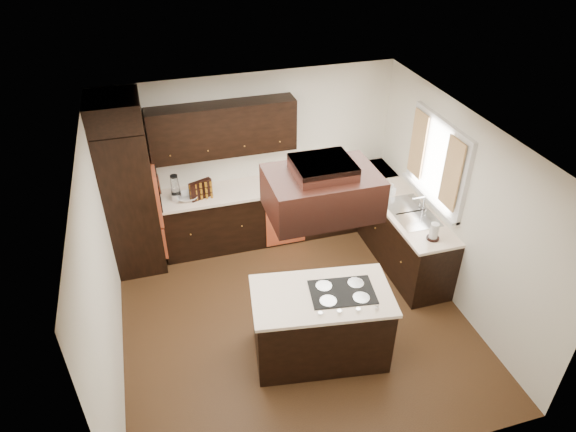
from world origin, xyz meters
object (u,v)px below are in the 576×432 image
(island, at_px, (320,326))
(spice_rack, at_px, (201,190))
(oven_column, at_px, (131,199))
(range_hood, at_px, (322,193))

(island, xyz_separation_m, spice_rack, (-0.96, 2.34, 0.61))
(oven_column, distance_m, range_hood, 3.13)
(island, distance_m, range_hood, 1.72)
(island, distance_m, spice_rack, 2.60)
(spice_rack, bearing_deg, island, -89.17)
(oven_column, xyz_separation_m, range_hood, (1.88, -2.25, 1.10))
(range_hood, relative_size, spice_rack, 3.25)
(island, bearing_deg, spice_rack, 120.85)
(island, bearing_deg, range_hood, 113.95)
(island, height_order, spice_rack, spice_rack)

